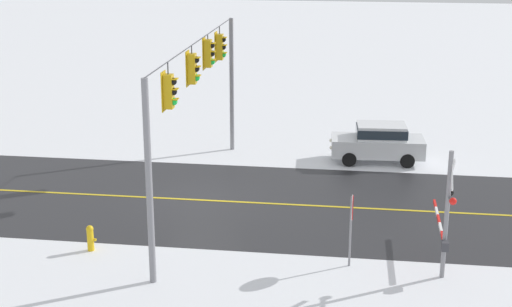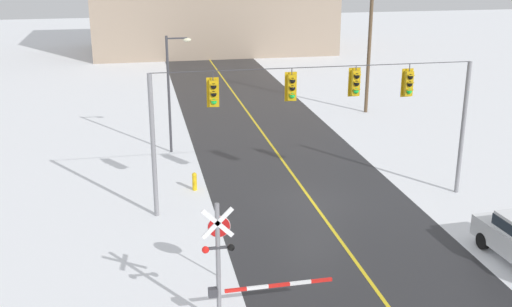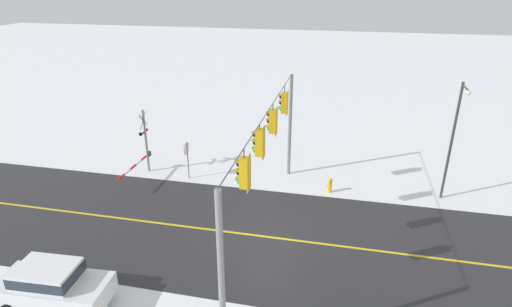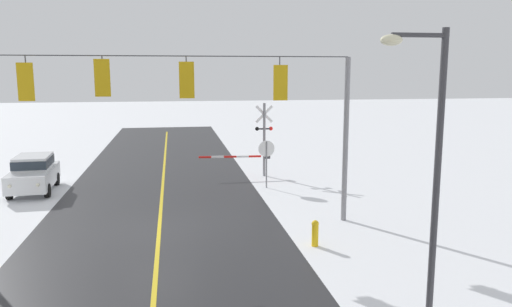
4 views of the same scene
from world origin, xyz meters
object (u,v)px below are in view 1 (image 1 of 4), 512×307
Objects in this scene: stop_sign at (352,215)px; parked_car_white at (379,141)px; fire_hydrant at (90,237)px; railroad_crossing at (446,213)px.

parked_car_white is at bearing -5.27° from stop_sign.
parked_car_white is at bearing -40.47° from fire_hydrant.
parked_car_white is (11.18, 1.78, -1.02)m from railroad_crossing.
fire_hydrant is at bearing 89.59° from railroad_crossing.
railroad_crossing is 11.36m from fire_hydrant.
stop_sign reaches higher than parked_car_white.
stop_sign reaches higher than fire_hydrant.
parked_car_white is (11.07, -1.02, -0.76)m from stop_sign.
parked_car_white is at bearing 9.07° from railroad_crossing.
parked_car_white reaches higher than fire_hydrant.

